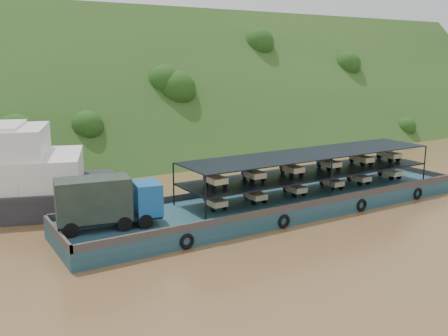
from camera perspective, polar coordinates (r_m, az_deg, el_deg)
ground at (r=41.61m, az=4.52°, el=-4.75°), size 160.00×160.00×0.00m
hillside at (r=73.11m, az=-12.22°, el=2.40°), size 140.00×39.60×39.60m
cargo_barge at (r=39.98m, az=4.57°, el=-3.74°), size 35.00×7.18×4.66m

